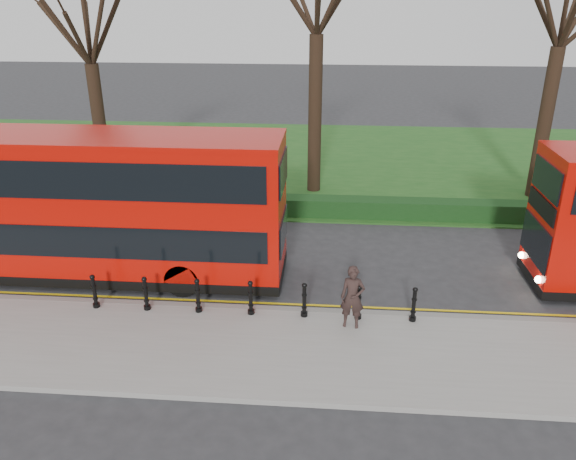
{
  "coord_description": "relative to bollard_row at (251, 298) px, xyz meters",
  "views": [
    {
      "loc": [
        2.82,
        -15.07,
        8.65
      ],
      "look_at": [
        1.56,
        0.5,
        2.0
      ],
      "focal_mm": 35.0,
      "sensor_mm": 36.0,
      "label": 1
    }
  ],
  "objects": [
    {
      "name": "ground",
      "position": [
        -0.65,
        1.35,
        -0.65
      ],
      "size": [
        120.0,
        120.0,
        0.0
      ],
      "primitive_type": "plane",
      "color": "#28282B",
      "rests_on": "ground"
    },
    {
      "name": "pavement",
      "position": [
        -0.65,
        -1.65,
        -0.58
      ],
      "size": [
        60.0,
        4.0,
        0.15
      ],
      "primitive_type": "cube",
      "color": "gray",
      "rests_on": "ground"
    },
    {
      "name": "kerb",
      "position": [
        -0.65,
        0.35,
        -0.58
      ],
      "size": [
        60.0,
        0.25,
        0.16
      ],
      "primitive_type": "cube",
      "color": "slate",
      "rests_on": "ground"
    },
    {
      "name": "grass_verge",
      "position": [
        -0.65,
        16.35,
        -0.62
      ],
      "size": [
        60.0,
        18.0,
        0.06
      ],
      "primitive_type": "cube",
      "color": "#1C4D19",
      "rests_on": "ground"
    },
    {
      "name": "hedge",
      "position": [
        -0.65,
        8.15,
        -0.25
      ],
      "size": [
        60.0,
        0.9,
        0.8
      ],
      "primitive_type": "cube",
      "color": "black",
      "rests_on": "ground"
    },
    {
      "name": "yellow_line_outer",
      "position": [
        -0.65,
        0.65,
        -0.64
      ],
      "size": [
        60.0,
        0.1,
        0.01
      ],
      "primitive_type": "cube",
      "color": "yellow",
      "rests_on": "ground"
    },
    {
      "name": "yellow_line_inner",
      "position": [
        -0.65,
        0.85,
        -0.64
      ],
      "size": [
        60.0,
        0.1,
        0.01
      ],
      "primitive_type": "cube",
      "color": "yellow",
      "rests_on": "ground"
    },
    {
      "name": "tree_left",
      "position": [
        -8.65,
        11.35,
        6.87
      ],
      "size": [
        6.63,
        6.63,
        10.36
      ],
      "color": "black",
      "rests_on": "ground"
    },
    {
      "name": "bollard_row",
      "position": [
        0.0,
        0.0,
        0.0
      ],
      "size": [
        9.28,
        0.15,
        1.0
      ],
      "color": "black",
      "rests_on": "pavement"
    },
    {
      "name": "bus_lead",
      "position": [
        -5.17,
        2.32,
        1.71
      ],
      "size": [
        11.79,
        2.71,
        4.69
      ],
      "color": "#B30B04",
      "rests_on": "ground"
    },
    {
      "name": "pedestrian",
      "position": [
        2.84,
        -0.41,
        0.4
      ],
      "size": [
        0.7,
        0.5,
        1.8
      ],
      "primitive_type": "imported",
      "rotation": [
        0.0,
        0.0,
        -0.1
      ],
      "color": "black",
      "rests_on": "pavement"
    }
  ]
}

